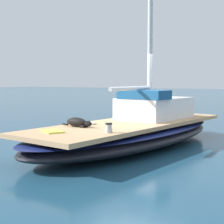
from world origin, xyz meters
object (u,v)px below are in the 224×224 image
object	(u,v)px
sailboat_main	(131,134)
deck_towel	(52,131)
deck_winch	(109,128)
coiled_rope	(90,123)
dog_black	(78,122)

from	to	relation	value
sailboat_main	deck_towel	world-z (taller)	deck_towel
sailboat_main	deck_winch	bearing A→B (deg)	-76.80
sailboat_main	coiled_rope	size ratio (longest dim) A/B	23.22
sailboat_main	coiled_rope	xyz separation A→B (m)	(-0.70, -0.90, 0.35)
sailboat_main	coiled_rope	bearing A→B (deg)	-127.86
dog_black	deck_winch	distance (m)	1.22
dog_black	deck_towel	size ratio (longest dim) A/B	1.70
sailboat_main	dog_black	distance (m)	1.66
coiled_rope	dog_black	bearing A→B (deg)	-87.85
sailboat_main	dog_black	world-z (taller)	dog_black
deck_winch	deck_towel	distance (m)	1.22
dog_black	deck_towel	xyz separation A→B (m)	(0.02, -0.96, -0.09)
sailboat_main	deck_towel	bearing A→B (deg)	-105.34
deck_towel	coiled_rope	bearing A→B (deg)	91.48
coiled_rope	sailboat_main	bearing A→B (deg)	52.14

